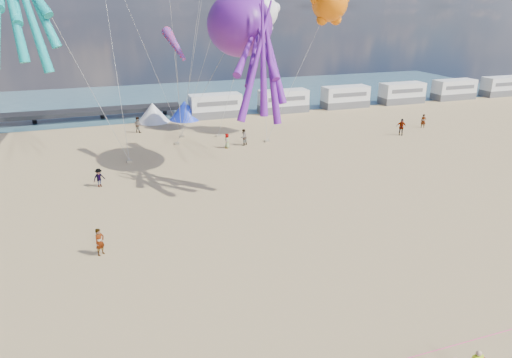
{
  "coord_description": "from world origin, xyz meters",
  "views": [
    {
      "loc": [
        -8.03,
        -17.05,
        13.55
      ],
      "look_at": [
        -0.11,
        6.0,
        4.3
      ],
      "focal_mm": 32.0,
      "sensor_mm": 36.0,
      "label": 1
    }
  ],
  "objects_px": {
    "sandbag_d": "(218,136)",
    "windsock_right": "(175,45)",
    "beachgoer_2": "(99,178)",
    "beachgoer_5": "(423,121)",
    "motorhome_0": "(215,106)",
    "kite_teddy_orange": "(330,3)",
    "beachgoer_3": "(401,127)",
    "sandbag_a": "(130,161)",
    "motorhome_5": "(502,86)",
    "standing_person": "(100,242)",
    "tent_white": "(153,112)",
    "motorhome_3": "(402,93)",
    "beachgoer_1": "(138,125)",
    "kite_octopus_purple": "(239,25)",
    "windsock_mid": "(250,19)",
    "motorhome_4": "(454,89)",
    "beachgoer_7": "(243,137)",
    "sandbag_b": "(177,144)",
    "kite_panda": "(261,12)",
    "sandbag_e": "(182,136)",
    "tent_blue": "(185,110)",
    "beachgoer_6": "(227,141)",
    "motorhome_1": "(283,101)",
    "motorhome_2": "(345,97)",
    "sandbag_c": "(267,141)"
  },
  "relations": [
    {
      "from": "tent_blue",
      "to": "sandbag_a",
      "type": "xyz_separation_m",
      "value": [
        -8.11,
        -15.37,
        -1.09
      ]
    },
    {
      "from": "motorhome_0",
      "to": "sandbag_e",
      "type": "relative_size",
      "value": 13.2
    },
    {
      "from": "sandbag_b",
      "to": "kite_panda",
      "type": "height_order",
      "value": "kite_panda"
    },
    {
      "from": "sandbag_a",
      "to": "sandbag_e",
      "type": "bearing_deg",
      "value": 48.91
    },
    {
      "from": "kite_octopus_purple",
      "to": "standing_person",
      "type": "bearing_deg",
      "value": -122.76
    },
    {
      "from": "beachgoer_3",
      "to": "kite_octopus_purple",
      "type": "xyz_separation_m",
      "value": [
        -20.36,
        -5.09,
        11.23
      ]
    },
    {
      "from": "tent_white",
      "to": "motorhome_1",
      "type": "bearing_deg",
      "value": 0.0
    },
    {
      "from": "beachgoer_3",
      "to": "tent_white",
      "type": "bearing_deg",
      "value": -178.69
    },
    {
      "from": "beachgoer_3",
      "to": "kite_teddy_orange",
      "type": "distance_m",
      "value": 15.74
    },
    {
      "from": "motorhome_5",
      "to": "standing_person",
      "type": "relative_size",
      "value": 3.96
    },
    {
      "from": "sandbag_d",
      "to": "windsock_right",
      "type": "relative_size",
      "value": 0.12
    },
    {
      "from": "motorhome_1",
      "to": "motorhome_2",
      "type": "height_order",
      "value": "same"
    },
    {
      "from": "motorhome_5",
      "to": "sandbag_d",
      "type": "distance_m",
      "value": 50.49
    },
    {
      "from": "beachgoer_7",
      "to": "sandbag_c",
      "type": "height_order",
      "value": "beachgoer_7"
    },
    {
      "from": "motorhome_1",
      "to": "sandbag_b",
      "type": "height_order",
      "value": "motorhome_1"
    },
    {
      "from": "motorhome_5",
      "to": "beachgoer_7",
      "type": "bearing_deg",
      "value": -164.36
    },
    {
      "from": "tent_white",
      "to": "windsock_right",
      "type": "relative_size",
      "value": 0.92
    },
    {
      "from": "beachgoer_6",
      "to": "windsock_mid",
      "type": "height_order",
      "value": "windsock_mid"
    },
    {
      "from": "sandbag_b",
      "to": "tent_white",
      "type": "bearing_deg",
      "value": 95.42
    },
    {
      "from": "beachgoer_5",
      "to": "kite_panda",
      "type": "bearing_deg",
      "value": -161.18
    },
    {
      "from": "kite_teddy_orange",
      "to": "beachgoer_3",
      "type": "bearing_deg",
      "value": -21.45
    },
    {
      "from": "beachgoer_2",
      "to": "sandbag_a",
      "type": "height_order",
      "value": "beachgoer_2"
    },
    {
      "from": "motorhome_5",
      "to": "beachgoer_1",
      "type": "bearing_deg",
      "value": -175.43
    },
    {
      "from": "sandbag_d",
      "to": "beachgoer_2",
      "type": "bearing_deg",
      "value": -137.96
    },
    {
      "from": "sandbag_d",
      "to": "windsock_right",
      "type": "height_order",
      "value": "windsock_right"
    },
    {
      "from": "beachgoer_2",
      "to": "windsock_right",
      "type": "relative_size",
      "value": 0.35
    },
    {
      "from": "beachgoer_1",
      "to": "windsock_mid",
      "type": "distance_m",
      "value": 20.04
    },
    {
      "from": "beachgoer_7",
      "to": "sandbag_a",
      "type": "xyz_separation_m",
      "value": [
        -11.69,
        -1.96,
        -0.74
      ]
    },
    {
      "from": "motorhome_4",
      "to": "beachgoer_1",
      "type": "bearing_deg",
      "value": -174.54
    },
    {
      "from": "sandbag_c",
      "to": "kite_octopus_purple",
      "type": "relative_size",
      "value": 0.04
    },
    {
      "from": "motorhome_0",
      "to": "standing_person",
      "type": "distance_m",
      "value": 35.43
    },
    {
      "from": "beachgoer_5",
      "to": "sandbag_c",
      "type": "xyz_separation_m",
      "value": [
        -19.66,
        0.33,
        -0.7
      ]
    },
    {
      "from": "beachgoer_1",
      "to": "windsock_right",
      "type": "distance_m",
      "value": 15.92
    },
    {
      "from": "beachgoer_7",
      "to": "sandbag_a",
      "type": "relative_size",
      "value": 3.4
    },
    {
      "from": "beachgoer_6",
      "to": "kite_panda",
      "type": "bearing_deg",
      "value": 157.42
    },
    {
      "from": "beachgoer_3",
      "to": "kite_teddy_orange",
      "type": "height_order",
      "value": "kite_teddy_orange"
    },
    {
      "from": "motorhome_4",
      "to": "standing_person",
      "type": "distance_m",
      "value": 61.96
    },
    {
      "from": "motorhome_4",
      "to": "motorhome_5",
      "type": "relative_size",
      "value": 1.0
    },
    {
      "from": "kite_octopus_purple",
      "to": "windsock_right",
      "type": "relative_size",
      "value": 2.66
    },
    {
      "from": "motorhome_0",
      "to": "kite_teddy_orange",
      "type": "relative_size",
      "value": 1.08
    },
    {
      "from": "motorhome_3",
      "to": "beachgoer_1",
      "type": "xyz_separation_m",
      "value": [
        -38.81,
        -4.62,
        -0.59
      ]
    },
    {
      "from": "beachgoer_2",
      "to": "kite_panda",
      "type": "relative_size",
      "value": 0.25
    },
    {
      "from": "kite_octopus_purple",
      "to": "windsock_mid",
      "type": "distance_m",
      "value": 2.86
    },
    {
      "from": "beachgoer_2",
      "to": "windsock_mid",
      "type": "bearing_deg",
      "value": -15.0
    },
    {
      "from": "standing_person",
      "to": "motorhome_2",
      "type": "bearing_deg",
      "value": 3.22
    },
    {
      "from": "beachgoer_2",
      "to": "beachgoer_5",
      "type": "bearing_deg",
      "value": -14.77
    },
    {
      "from": "beachgoer_7",
      "to": "sandbag_e",
      "type": "distance_m",
      "value": 7.56
    },
    {
      "from": "motorhome_0",
      "to": "beachgoer_1",
      "type": "distance_m",
      "value": 11.31
    },
    {
      "from": "motorhome_5",
      "to": "motorhome_3",
      "type": "bearing_deg",
      "value": 180.0
    },
    {
      "from": "motorhome_0",
      "to": "motorhome_2",
      "type": "height_order",
      "value": "same"
    }
  ]
}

